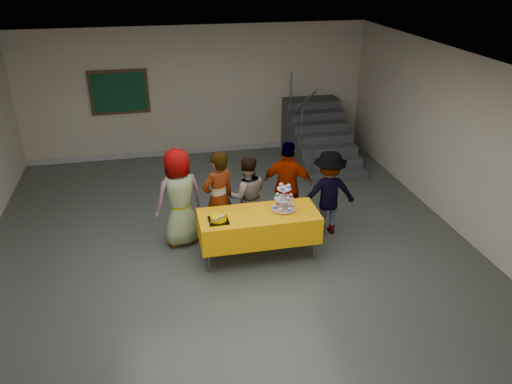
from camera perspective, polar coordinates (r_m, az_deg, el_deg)
room_shell at (r=6.97m, az=-2.67°, el=6.30°), size 10.00×10.04×3.02m
bake_table at (r=7.88m, az=0.31°, el=-3.86°), size 1.88×0.78×0.77m
cupcake_stand at (r=7.82m, az=3.20°, el=-0.94°), size 0.38×0.38×0.44m
bear_cake at (r=7.56m, az=-4.32°, el=-2.93°), size 0.32×0.36×0.12m
schoolchild_a at (r=8.23m, az=-8.75°, el=-0.63°), size 0.95×0.78×1.66m
schoolchild_b at (r=8.15m, az=-4.31°, el=-0.76°), size 0.71×0.61×1.64m
schoolchild_c at (r=8.50m, az=-1.05°, el=-0.42°), size 0.69×0.55×1.40m
schoolchild_d at (r=8.54m, az=3.68°, el=0.55°), size 1.04×0.76×1.63m
schoolchild_e at (r=8.56m, az=8.26°, el=-0.13°), size 1.01×0.63×1.50m
staircase at (r=11.92m, az=7.01°, el=6.21°), size 1.30×2.40×2.04m
noticeboard at (r=11.80m, az=-15.37°, el=10.93°), size 1.30×0.05×1.00m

